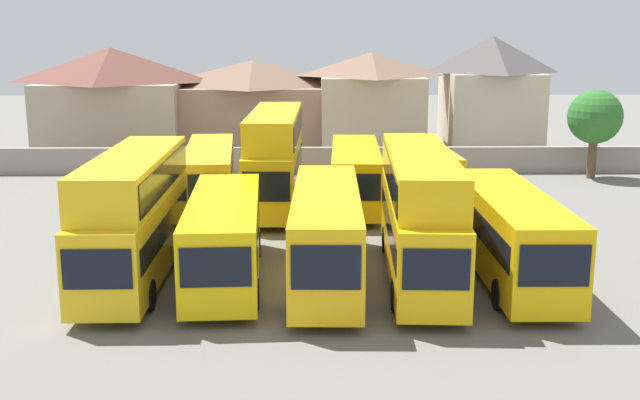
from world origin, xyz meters
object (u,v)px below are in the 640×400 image
object	(u,v)px
bus_7	(275,154)
house_terrace_right	(371,103)
bus_3	(326,230)
house_terrace_far_right	(491,93)
bus_8	(355,173)
bus_1	(134,210)
bus_2	(224,234)
tree_left_of_lot	(595,117)
house_terrace_left	(113,101)
bus_4	(420,208)
bus_6	(210,172)
bus_5	(511,231)
bus_9	(420,172)
house_terrace_centre	(253,106)

from	to	relation	value
bus_7	house_terrace_right	distance (m)	19.68
bus_3	house_terrace_far_right	size ratio (longest dim) A/B	1.28
bus_8	bus_1	bearing A→B (deg)	-34.10
bus_2	tree_left_of_lot	xyz separation A→B (m)	(21.91, 21.06, 2.13)
bus_7	bus_2	bearing A→B (deg)	-4.73
bus_8	house_terrace_right	size ratio (longest dim) A/B	1.33
bus_3	house_terrace_left	world-z (taller)	house_terrace_left
house_terrace_far_right	tree_left_of_lot	distance (m)	12.89
bus_4	house_terrace_far_right	bearing A→B (deg)	165.63
bus_4	bus_6	distance (m)	16.19
bus_5	house_terrace_left	size ratio (longest dim) A/B	0.99
bus_6	bus_9	xyz separation A→B (m)	(11.54, -0.45, 0.08)
bus_8	house_terrace_left	size ratio (longest dim) A/B	0.97
bus_6	bus_9	world-z (taller)	bus_9
bus_5	house_terrace_centre	size ratio (longest dim) A/B	0.97
bus_6	bus_3	bearing A→B (deg)	20.00
bus_2	house_terrace_centre	world-z (taller)	house_terrace_centre
bus_1	bus_7	distance (m)	13.62
bus_1	bus_4	bearing A→B (deg)	89.89
house_terrace_right	bus_1	bearing A→B (deg)	-110.55
bus_3	bus_6	bearing A→B (deg)	-153.80
bus_7	house_terrace_left	xyz separation A→B (m)	(-13.15, 18.31, 1.28)
bus_3	house_terrace_left	bearing A→B (deg)	-151.93
house_terrace_far_right	house_terrace_right	bearing A→B (deg)	-169.45
tree_left_of_lot	house_terrace_centre	bearing A→B (deg)	153.77
bus_5	house_terrace_right	bearing A→B (deg)	-174.31
bus_9	tree_left_of_lot	xyz separation A→B (m)	(12.54, 8.24, 2.05)
bus_1	bus_8	xyz separation A→B (m)	(9.33, 12.56, -0.88)
house_terrace_left	house_terrace_centre	distance (m)	10.78
bus_1	bus_7	size ratio (longest dim) A/B	0.93
bus_7	house_terrace_left	distance (m)	22.58
bus_2	bus_8	xyz separation A→B (m)	(5.85, 12.90, 0.01)
bus_3	house_terrace_right	distance (m)	31.87
bus_1	bus_8	distance (m)	15.67
bus_4	bus_7	bearing A→B (deg)	-151.11
bus_1	bus_2	size ratio (longest dim) A/B	1.06
bus_2	bus_4	world-z (taller)	bus_4
house_terrace_centre	bus_7	bearing A→B (deg)	-82.82
bus_7	house_terrace_left	size ratio (longest dim) A/B	1.08
house_terrace_left	bus_2	bearing A→B (deg)	-69.52
bus_4	tree_left_of_lot	distance (m)	25.21
bus_9	house_terrace_left	bearing A→B (deg)	-134.39
bus_2	bus_3	xyz separation A→B (m)	(3.92, -0.02, 0.15)
bus_3	bus_5	bearing A→B (deg)	92.18
bus_6	bus_9	size ratio (longest dim) A/B	1.12
bus_1	bus_2	world-z (taller)	bus_1
bus_4	bus_5	xyz separation A→B (m)	(3.51, -0.31, -0.83)
bus_4	bus_6	bearing A→B (deg)	-139.86
bus_5	house_terrace_centre	world-z (taller)	house_terrace_centre
house_terrace_far_right	bus_3	bearing A→B (deg)	-112.83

